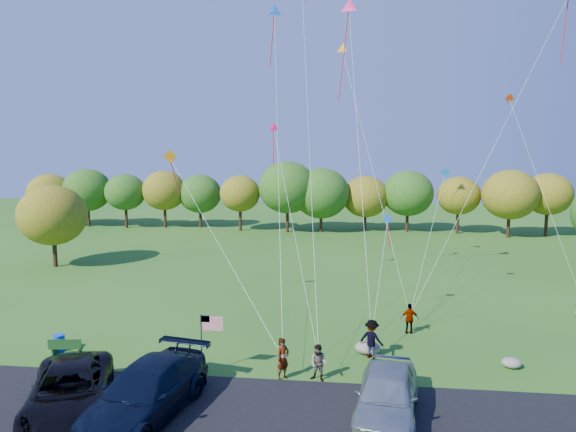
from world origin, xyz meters
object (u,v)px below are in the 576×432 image
(flyer_d, at_px, (410,319))
(park_bench, at_px, (65,347))
(minivan_navy, at_px, (145,392))
(flyer_c, at_px, (372,339))
(flyer_b, at_px, (319,363))
(minivan_dark, at_px, (69,391))
(trash_barrel, at_px, (59,343))
(minivan_silver, at_px, (387,394))
(flyer_a, at_px, (283,359))

(flyer_d, xyz_separation_m, park_bench, (-17.09, -5.04, -0.36))
(minivan_navy, xyz_separation_m, flyer_c, (8.76, 6.58, -0.08))
(flyer_b, distance_m, park_bench, 12.51)
(flyer_d, bearing_deg, minivan_dark, 35.80)
(trash_barrel, bearing_deg, flyer_d, 14.03)
(minivan_silver, distance_m, flyer_b, 3.99)
(minivan_dark, relative_size, minivan_silver, 1.13)
(flyer_b, bearing_deg, flyer_d, 73.06)
(flyer_c, bearing_deg, flyer_b, 74.72)
(minivan_dark, height_order, trash_barrel, minivan_dark)
(minivan_dark, relative_size, minivan_navy, 0.95)
(flyer_d, height_order, trash_barrel, flyer_d)
(flyer_b, height_order, trash_barrel, flyer_b)
(flyer_a, xyz_separation_m, flyer_c, (4.00, 2.76, 0.01))
(park_bench, relative_size, trash_barrel, 1.90)
(flyer_b, xyz_separation_m, flyer_d, (4.65, 6.27, 0.02))
(flyer_b, relative_size, trash_barrel, 1.94)
(minivan_navy, distance_m, flyer_a, 6.10)
(minivan_silver, distance_m, trash_barrel, 16.54)
(minivan_dark, relative_size, park_bench, 3.93)
(minivan_silver, bearing_deg, minivan_navy, -165.84)
(minivan_dark, relative_size, flyer_b, 3.85)
(minivan_dark, relative_size, flyer_c, 3.33)
(flyer_b, bearing_deg, park_bench, -166.04)
(minivan_navy, xyz_separation_m, flyer_a, (4.76, 3.82, -0.09))
(flyer_c, distance_m, park_bench, 14.95)
(flyer_a, bearing_deg, trash_barrel, 119.82)
(flyer_c, bearing_deg, flyer_a, 60.58)
(minivan_dark, bearing_deg, trash_barrel, 101.69)
(minivan_navy, relative_size, flyer_c, 3.52)
(flyer_b, relative_size, flyer_d, 0.98)
(minivan_dark, xyz_separation_m, flyer_d, (13.99, 10.16, -0.10))
(minivan_silver, relative_size, flyer_d, 3.34)
(minivan_silver, bearing_deg, flyer_a, 154.20)
(flyer_a, xyz_separation_m, flyer_b, (1.58, 0.00, -0.12))
(minivan_navy, bearing_deg, trash_barrel, 150.99)
(minivan_silver, distance_m, flyer_d, 9.41)
(minivan_dark, relative_size, flyer_a, 3.37)
(flyer_a, xyz_separation_m, park_bench, (-10.86, 1.23, -0.46))
(minivan_dark, height_order, park_bench, minivan_dark)
(flyer_a, height_order, park_bench, flyer_a)
(minivan_silver, relative_size, trash_barrel, 6.62)
(minivan_navy, height_order, flyer_c, minivan_navy)
(park_bench, xyz_separation_m, trash_barrel, (-0.68, 0.60, -0.05))
(flyer_d, bearing_deg, flyer_c, 57.39)
(flyer_c, bearing_deg, flyer_d, -96.41)
(minivan_silver, bearing_deg, park_bench, 173.20)
(flyer_c, distance_m, trash_barrel, 15.58)
(flyer_a, bearing_deg, minivan_dark, 155.48)
(flyer_a, xyz_separation_m, trash_barrel, (-11.54, 1.83, -0.52))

